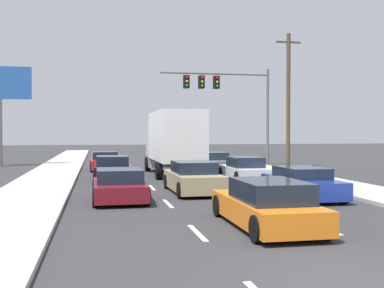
{
  "coord_description": "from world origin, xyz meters",
  "views": [
    {
      "loc": [
        -4.16,
        -7.13,
        2.51
      ],
      "look_at": [
        0.92,
        18.22,
        1.9
      ],
      "focal_mm": 44.46,
      "sensor_mm": 36.0,
      "label": 1
    }
  ],
  "objects": [
    {
      "name": "ground_plane",
      "position": [
        0.0,
        25.0,
        0.0
      ],
      "size": [
        140.0,
        140.0,
        0.0
      ],
      "primitive_type": "plane",
      "color": "#333335"
    },
    {
      "name": "sidewalk_right",
      "position": [
        6.75,
        20.0,
        0.07
      ],
      "size": [
        3.0,
        80.0,
        0.14
      ],
      "primitive_type": "cube",
      "color": "#B2AFA8",
      "rests_on": "ground_plane"
    },
    {
      "name": "sidewalk_left",
      "position": [
        -6.75,
        20.0,
        0.07
      ],
      "size": [
        3.0,
        80.0,
        0.14
      ],
      "primitive_type": "cube",
      "color": "#B2AFA8",
      "rests_on": "ground_plane"
    },
    {
      "name": "lane_markings",
      "position": [
        0.0,
        21.97,
        0.0
      ],
      "size": [
        3.54,
        57.0,
        0.01
      ],
      "color": "silver",
      "rests_on": "ground_plane"
    },
    {
      "name": "car_red",
      "position": [
        -3.64,
        25.21,
        0.57
      ],
      "size": [
        2.04,
        4.15,
        1.26
      ],
      "color": "red",
      "rests_on": "ground_plane"
    },
    {
      "name": "car_black",
      "position": [
        -3.36,
        18.72,
        0.59
      ],
      "size": [
        1.99,
        4.14,
        1.28
      ],
      "color": "black",
      "rests_on": "ground_plane"
    },
    {
      "name": "car_maroon",
      "position": [
        -3.36,
        10.54,
        0.55
      ],
      "size": [
        1.97,
        4.07,
        1.19
      ],
      "color": "maroon",
      "rests_on": "ground_plane"
    },
    {
      "name": "box_truck",
      "position": [
        0.21,
        20.24,
        2.12
      ],
      "size": [
        2.59,
        8.47,
        3.71
      ],
      "color": "white",
      "rests_on": "ground_plane"
    },
    {
      "name": "car_tan",
      "position": [
        -0.21,
        12.3,
        0.61
      ],
      "size": [
        1.97,
        4.44,
        1.32
      ],
      "color": "tan",
      "rests_on": "ground_plane"
    },
    {
      "name": "car_orange",
      "position": [
        0.24,
        4.76,
        0.59
      ],
      "size": [
        1.89,
        4.62,
        1.27
      ],
      "color": "orange",
      "rests_on": "ground_plane"
    },
    {
      "name": "car_gray",
      "position": [
        3.47,
        23.94,
        0.56
      ],
      "size": [
        2.06,
        4.64,
        1.21
      ],
      "color": "slate",
      "rests_on": "ground_plane"
    },
    {
      "name": "car_white",
      "position": [
        3.37,
        16.53,
        0.57
      ],
      "size": [
        1.84,
        4.12,
        1.27
      ],
      "color": "white",
      "rests_on": "ground_plane"
    },
    {
      "name": "car_blue",
      "position": [
        3.57,
        9.9,
        0.56
      ],
      "size": [
        1.86,
        4.4,
        1.19
      ],
      "color": "#1E389E",
      "rests_on": "ground_plane"
    },
    {
      "name": "traffic_signal_mast",
      "position": [
        4.99,
        27.58,
        5.74
      ],
      "size": [
        8.47,
        0.69,
        7.39
      ],
      "color": "#595B56",
      "rests_on": "ground_plane"
    },
    {
      "name": "utility_pole_mid",
      "position": [
        9.0,
        24.2,
        4.86
      ],
      "size": [
        1.8,
        0.28,
        9.45
      ],
      "color": "brown",
      "rests_on": "ground_plane"
    }
  ]
}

